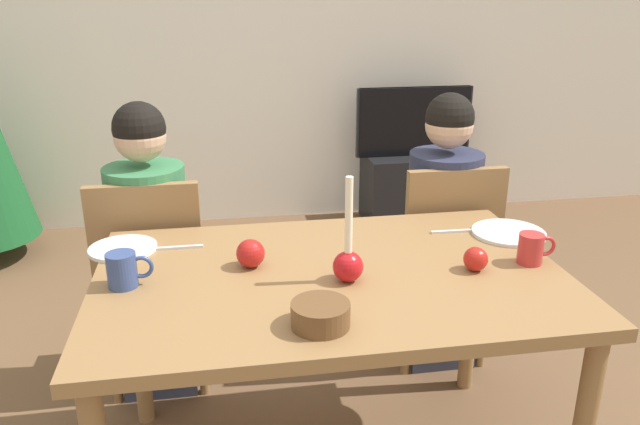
# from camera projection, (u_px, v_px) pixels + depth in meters

# --- Properties ---
(back_wall) EXTENTS (6.40, 0.10, 2.60)m
(back_wall) POSITION_uv_depth(u_px,v_px,m) (259.00, 29.00, 4.08)
(back_wall) COLOR silver
(back_wall) RESTS_ON ground
(dining_table) EXTENTS (1.40, 0.90, 0.75)m
(dining_table) POSITION_uv_depth(u_px,v_px,m) (331.00, 297.00, 1.88)
(dining_table) COLOR olive
(dining_table) RESTS_ON ground
(chair_left) EXTENTS (0.40, 0.40, 0.90)m
(chair_left) POSITION_uv_depth(u_px,v_px,m) (153.00, 273.00, 2.41)
(chair_left) COLOR olive
(chair_left) RESTS_ON ground
(chair_right) EXTENTS (0.40, 0.40, 0.90)m
(chair_right) POSITION_uv_depth(u_px,v_px,m) (443.00, 252.00, 2.59)
(chair_right) COLOR olive
(chair_right) RESTS_ON ground
(person_left_child) EXTENTS (0.30, 0.30, 1.17)m
(person_left_child) POSITION_uv_depth(u_px,v_px,m) (152.00, 256.00, 2.42)
(person_left_child) COLOR #33384C
(person_left_child) RESTS_ON ground
(person_right_child) EXTENTS (0.30, 0.30, 1.17)m
(person_right_child) POSITION_uv_depth(u_px,v_px,m) (441.00, 237.00, 2.60)
(person_right_child) COLOR #33384C
(person_right_child) RESTS_ON ground
(tv_stand) EXTENTS (0.64, 0.40, 0.48)m
(tv_stand) POSITION_uv_depth(u_px,v_px,m) (411.00, 188.00, 4.32)
(tv_stand) COLOR black
(tv_stand) RESTS_ON ground
(tv) EXTENTS (0.79, 0.05, 0.46)m
(tv) POSITION_uv_depth(u_px,v_px,m) (414.00, 122.00, 4.16)
(tv) COLOR black
(tv) RESTS_ON tv_stand
(candle_centerpiece) EXTENTS (0.09, 0.09, 0.32)m
(candle_centerpiece) POSITION_uv_depth(u_px,v_px,m) (348.00, 260.00, 1.78)
(candle_centerpiece) COLOR red
(candle_centerpiece) RESTS_ON dining_table
(plate_left) EXTENTS (0.22, 0.22, 0.01)m
(plate_left) POSITION_uv_depth(u_px,v_px,m) (123.00, 248.00, 2.01)
(plate_left) COLOR silver
(plate_left) RESTS_ON dining_table
(plate_right) EXTENTS (0.25, 0.25, 0.01)m
(plate_right) POSITION_uv_depth(u_px,v_px,m) (509.00, 233.00, 2.14)
(plate_right) COLOR silver
(plate_right) RESTS_ON dining_table
(mug_left) EXTENTS (0.13, 0.08, 0.10)m
(mug_left) POSITION_uv_depth(u_px,v_px,m) (123.00, 270.00, 1.75)
(mug_left) COLOR #33477F
(mug_left) RESTS_ON dining_table
(mug_right) EXTENTS (0.12, 0.08, 0.10)m
(mug_right) POSITION_uv_depth(u_px,v_px,m) (532.00, 249.00, 1.91)
(mug_right) COLOR #B72D2D
(mug_right) RESTS_ON dining_table
(fork_left) EXTENTS (0.18, 0.01, 0.01)m
(fork_left) POSITION_uv_depth(u_px,v_px,m) (175.00, 248.00, 2.02)
(fork_left) COLOR silver
(fork_left) RESTS_ON dining_table
(fork_right) EXTENTS (0.18, 0.02, 0.01)m
(fork_right) POSITION_uv_depth(u_px,v_px,m) (456.00, 231.00, 2.16)
(fork_right) COLOR silver
(fork_right) RESTS_ON dining_table
(bowl_walnuts) EXTENTS (0.15, 0.15, 0.06)m
(bowl_walnuts) POSITION_uv_depth(u_px,v_px,m) (320.00, 315.00, 1.55)
(bowl_walnuts) COLOR brown
(bowl_walnuts) RESTS_ON dining_table
(apple_near_candle) EXTENTS (0.09, 0.09, 0.09)m
(apple_near_candle) POSITION_uv_depth(u_px,v_px,m) (251.00, 253.00, 1.88)
(apple_near_candle) COLOR #AF1B18
(apple_near_candle) RESTS_ON dining_table
(apple_by_left_plate) EXTENTS (0.07, 0.07, 0.07)m
(apple_by_left_plate) POSITION_uv_depth(u_px,v_px,m) (476.00, 259.00, 1.86)
(apple_by_left_plate) COLOR red
(apple_by_left_plate) RESTS_ON dining_table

